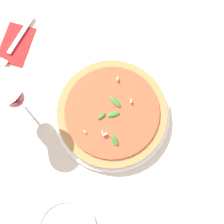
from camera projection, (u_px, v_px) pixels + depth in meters
The scene contains 5 objects.
ground_plane at pixel (114, 124), 0.85m from camera, with size 6.00×6.00×0.00m, color beige.
pizza_arugula_main at pixel (112, 113), 0.84m from camera, with size 0.32×0.32×0.05m.
wine_glass at pixel (10, 94), 0.73m from camera, with size 0.09×0.09×0.19m.
napkin at pixel (16, 44), 0.90m from camera, with size 0.14×0.10×0.01m.
fork at pixel (14, 46), 0.89m from camera, with size 0.21×0.03×0.00m.
Camera 1 is at (0.15, 0.06, 0.83)m, focal length 50.00 mm.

